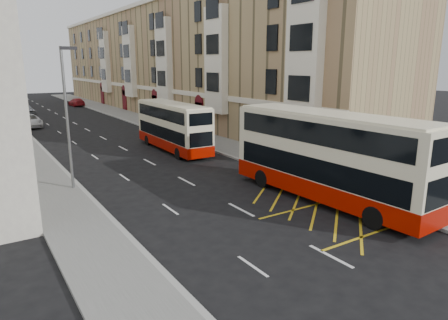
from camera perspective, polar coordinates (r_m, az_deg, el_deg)
ground at (r=17.57m, az=10.11°, el=-10.88°), size 200.00×200.00×0.00m
pavement_right at (r=46.31m, az=-8.05°, el=4.57°), size 4.00×120.00×0.15m
pavement_left at (r=42.35m, az=-27.44°, el=2.34°), size 3.00×120.00×0.15m
kerb_right at (r=45.52m, az=-10.34°, el=4.33°), size 0.25×120.00×0.15m
kerb_left at (r=42.51m, az=-25.44°, el=2.58°), size 0.25×120.00×0.15m
road_markings at (r=58.12m, az=-21.61°, el=5.50°), size 10.00×110.00×0.01m
terrace_right at (r=62.60m, az=-8.50°, el=13.71°), size 10.75×79.00×15.25m
bus_shelter at (r=22.97m, az=26.53°, el=-0.64°), size 1.65×4.25×2.70m
guard_railing at (r=25.31m, az=11.80°, el=-1.25°), size 0.06×6.56×1.01m
street_lamp_near at (r=24.20m, az=-21.48°, el=6.53°), size 0.93×0.18×8.00m
street_lamp_far at (r=53.87m, az=-28.08°, el=9.27°), size 0.93×0.18×8.00m
double_decker_front at (r=21.74m, az=14.66°, el=0.41°), size 3.25×12.04×4.76m
double_decker_rear at (r=34.06m, az=-7.35°, el=4.76°), size 2.50×10.16×4.04m
litter_bin at (r=21.67m, az=23.57°, el=-5.19°), size 0.60×0.60×0.99m
pedestrian_near at (r=22.48m, az=22.53°, el=-3.33°), size 0.77×0.61×1.85m
pedestrian_mid at (r=25.09m, az=17.18°, el=-1.54°), size 0.93×0.85×1.56m
pedestrian_far at (r=25.99m, az=13.72°, el=-0.58°), size 1.09×0.60×1.76m
white_van at (r=51.92m, az=-26.10°, el=5.03°), size 2.50×5.34×1.48m
car_silver at (r=65.52m, az=-26.39°, el=6.46°), size 2.44×4.33×1.39m
car_dark at (r=76.31m, az=-28.45°, el=7.13°), size 2.43×5.06×1.60m
car_red at (r=75.26m, az=-20.33°, el=7.76°), size 2.24×4.79×1.35m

